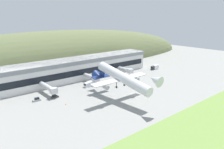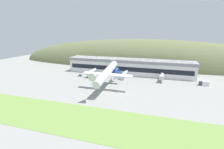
{
  "view_description": "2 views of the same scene",
  "coord_description": "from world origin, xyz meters",
  "px_view_note": "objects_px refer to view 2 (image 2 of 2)",
  "views": [
    {
      "loc": [
        -79.02,
        -75.5,
        40.55
      ],
      "look_at": [
        -14.26,
        1.71,
        13.15
      ],
      "focal_mm": 35.0,
      "sensor_mm": 36.0,
      "label": 1
    },
    {
      "loc": [
        26.27,
        -102.83,
        38.14
      ],
      "look_at": [
        -7.07,
        0.12,
        10.54
      ],
      "focal_mm": 28.0,
      "sensor_mm": 36.0,
      "label": 2
    }
  ],
  "objects_px": {
    "terminal_building": "(129,66)",
    "cargo_airplane": "(107,73)",
    "box_truck": "(204,84)",
    "fuel_truck": "(119,77)",
    "jetway_1": "(125,74)",
    "service_car_0": "(80,76)",
    "jetway_0": "(91,72)",
    "traffic_cone_0": "(82,81)",
    "jetway_2": "(162,76)",
    "service_car_1": "(89,77)",
    "traffic_cone_1": "(128,84)"
  },
  "relations": [
    {
      "from": "jetway_2",
      "to": "box_truck",
      "type": "height_order",
      "value": "jetway_2"
    },
    {
      "from": "terminal_building",
      "to": "service_car_0",
      "type": "bearing_deg",
      "value": -150.05
    },
    {
      "from": "jetway_0",
      "to": "jetway_1",
      "type": "bearing_deg",
      "value": 3.44
    },
    {
      "from": "service_car_0",
      "to": "service_car_1",
      "type": "xyz_separation_m",
      "value": [
        8.78,
        -1.4,
        -0.1
      ]
    },
    {
      "from": "jetway_2",
      "to": "fuel_truck",
      "type": "height_order",
      "value": "jetway_2"
    },
    {
      "from": "jetway_0",
      "to": "cargo_airplane",
      "type": "xyz_separation_m",
      "value": [
        24.73,
        -29.59,
        7.33
      ]
    },
    {
      "from": "cargo_airplane",
      "to": "box_truck",
      "type": "bearing_deg",
      "value": 25.59
    },
    {
      "from": "jetway_2",
      "to": "traffic_cone_1",
      "type": "relative_size",
      "value": 22.8
    },
    {
      "from": "box_truck",
      "to": "traffic_cone_1",
      "type": "relative_size",
      "value": 11.79
    },
    {
      "from": "cargo_airplane",
      "to": "service_car_0",
      "type": "xyz_separation_m",
      "value": [
        -32.95,
        25.28,
        -10.63
      ]
    },
    {
      "from": "service_car_0",
      "to": "terminal_building",
      "type": "bearing_deg",
      "value": 29.95
    },
    {
      "from": "terminal_building",
      "to": "service_car_1",
      "type": "distance_m",
      "value": 37.03
    },
    {
      "from": "service_car_0",
      "to": "box_truck",
      "type": "bearing_deg",
      "value": 2.69
    },
    {
      "from": "terminal_building",
      "to": "box_truck",
      "type": "xyz_separation_m",
      "value": [
        57.97,
        -16.91,
        -6.02
      ]
    },
    {
      "from": "jetway_2",
      "to": "traffic_cone_0",
      "type": "height_order",
      "value": "jetway_2"
    },
    {
      "from": "jetway_0",
      "to": "service_car_0",
      "type": "relative_size",
      "value": 4.38
    },
    {
      "from": "cargo_airplane",
      "to": "service_car_0",
      "type": "distance_m",
      "value": 42.87
    },
    {
      "from": "service_car_1",
      "to": "fuel_truck",
      "type": "distance_m",
      "value": 25.2
    },
    {
      "from": "jetway_0",
      "to": "jetway_2",
      "type": "xyz_separation_m",
      "value": [
        57.86,
        2.1,
        -0.0
      ]
    },
    {
      "from": "terminal_building",
      "to": "fuel_truck",
      "type": "height_order",
      "value": "terminal_building"
    },
    {
      "from": "box_truck",
      "to": "traffic_cone_1",
      "type": "height_order",
      "value": "box_truck"
    },
    {
      "from": "box_truck",
      "to": "service_car_0",
      "type": "bearing_deg",
      "value": -177.31
    },
    {
      "from": "box_truck",
      "to": "traffic_cone_0",
      "type": "xyz_separation_m",
      "value": [
        -86.43,
        -17.72,
        -1.31
      ]
    },
    {
      "from": "jetway_0",
      "to": "fuel_truck",
      "type": "height_order",
      "value": "jetway_0"
    },
    {
      "from": "fuel_truck",
      "to": "box_truck",
      "type": "xyz_separation_m",
      "value": [
        61.4,
        2.06,
        0.22
      ]
    },
    {
      "from": "jetway_0",
      "to": "jetway_1",
      "type": "distance_m",
      "value": 28.79
    },
    {
      "from": "jetway_0",
      "to": "jetway_2",
      "type": "distance_m",
      "value": 57.9
    },
    {
      "from": "jetway_2",
      "to": "service_car_0",
      "type": "bearing_deg",
      "value": -174.46
    },
    {
      "from": "service_car_0",
      "to": "service_car_1",
      "type": "relative_size",
      "value": 1.02
    },
    {
      "from": "traffic_cone_1",
      "to": "jetway_1",
      "type": "bearing_deg",
      "value": 112.36
    },
    {
      "from": "terminal_building",
      "to": "service_car_1",
      "type": "bearing_deg",
      "value": -141.2
    },
    {
      "from": "jetway_0",
      "to": "cargo_airplane",
      "type": "height_order",
      "value": "cargo_airplane"
    },
    {
      "from": "jetway_0",
      "to": "box_truck",
      "type": "xyz_separation_m",
      "value": [
        86.85,
        0.16,
        -2.4
      ]
    },
    {
      "from": "terminal_building",
      "to": "traffic_cone_1",
      "type": "height_order",
      "value": "terminal_building"
    },
    {
      "from": "terminal_building",
      "to": "cargo_airplane",
      "type": "relative_size",
      "value": 2.42
    },
    {
      "from": "cargo_airplane",
      "to": "traffic_cone_0",
      "type": "relative_size",
      "value": 78.82
    },
    {
      "from": "service_car_0",
      "to": "service_car_1",
      "type": "height_order",
      "value": "service_car_0"
    },
    {
      "from": "terminal_building",
      "to": "jetway_1",
      "type": "relative_size",
      "value": 7.94
    },
    {
      "from": "terminal_building",
      "to": "fuel_truck",
      "type": "distance_m",
      "value": 20.27
    },
    {
      "from": "box_truck",
      "to": "fuel_truck",
      "type": "bearing_deg",
      "value": -178.08
    },
    {
      "from": "fuel_truck",
      "to": "service_car_0",
      "type": "bearing_deg",
      "value": -175.9
    },
    {
      "from": "jetway_1",
      "to": "box_truck",
      "type": "height_order",
      "value": "jetway_1"
    },
    {
      "from": "jetway_1",
      "to": "box_truck",
      "type": "bearing_deg",
      "value": -1.54
    },
    {
      "from": "traffic_cone_1",
      "to": "jetway_0",
      "type": "bearing_deg",
      "value": 159.97
    },
    {
      "from": "jetway_2",
      "to": "cargo_airplane",
      "type": "distance_m",
      "value": 46.43
    },
    {
      "from": "jetway_0",
      "to": "jetway_2",
      "type": "height_order",
      "value": "same"
    },
    {
      "from": "jetway_2",
      "to": "service_car_0",
      "type": "xyz_separation_m",
      "value": [
        -66.08,
        -6.41,
        -3.3
      ]
    },
    {
      "from": "jetway_0",
      "to": "traffic_cone_0",
      "type": "xyz_separation_m",
      "value": [
        0.43,
        -17.55,
        -3.71
      ]
    },
    {
      "from": "jetway_1",
      "to": "cargo_airplane",
      "type": "bearing_deg",
      "value": -97.29
    },
    {
      "from": "service_car_0",
      "to": "box_truck",
      "type": "xyz_separation_m",
      "value": [
        95.08,
        4.47,
        0.9
      ]
    }
  ]
}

